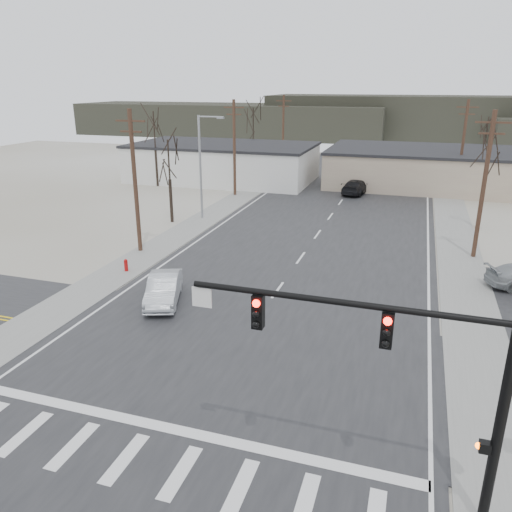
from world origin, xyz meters
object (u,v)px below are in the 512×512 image
at_px(traffic_signal_mast, 427,368).
at_px(car_far_a, 356,187).
at_px(sedan_crossing, 164,289).
at_px(car_far_b, 363,156).
at_px(fire_hydrant, 126,265).

height_order(traffic_signal_mast, car_far_a, traffic_signal_mast).
distance_m(sedan_crossing, car_far_b, 58.65).
bearing_deg(car_far_b, sedan_crossing, -76.67).
relative_size(sedan_crossing, car_far_a, 0.87).
distance_m(car_far_a, car_far_b, 26.45).
height_order(car_far_a, car_far_b, car_far_a).
bearing_deg(sedan_crossing, fire_hydrant, 122.62).
distance_m(traffic_signal_mast, car_far_b, 69.91).
distance_m(fire_hydrant, car_far_b, 55.69).
height_order(traffic_signal_mast, fire_hydrant, traffic_signal_mast).
relative_size(fire_hydrant, sedan_crossing, 0.19).
relative_size(sedan_crossing, car_far_b, 1.29).
xyz_separation_m(car_far_a, car_far_b, (-2.29, 26.35, -0.16)).
bearing_deg(car_far_a, sedan_crossing, 87.84).
distance_m(traffic_signal_mast, car_far_a, 43.56).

